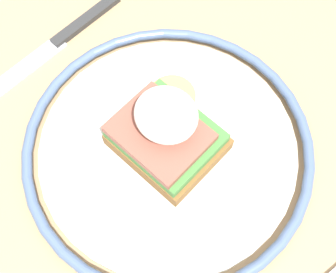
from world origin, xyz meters
TOP-DOWN VIEW (x-y plane):
  - dining_table at (0.00, 0.00)m, footprint 0.89×0.77m
  - plate at (0.01, -0.01)m, footprint 0.27×0.27m
  - sandwich at (0.02, -0.01)m, footprint 0.10×0.10m
  - knife at (0.19, -0.02)m, footprint 0.02×0.20m

SIDE VIEW (x-z plane):
  - dining_table at x=0.00m, z-range 0.24..0.96m
  - knife at x=0.19m, z-range 0.72..0.73m
  - plate at x=0.01m, z-range 0.72..0.74m
  - sandwich at x=0.02m, z-range 0.73..0.80m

